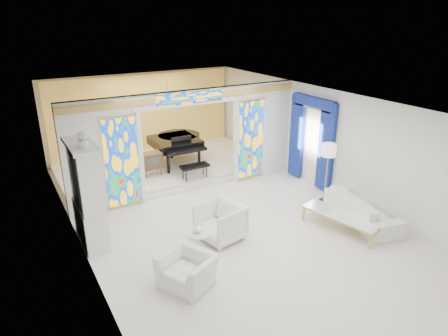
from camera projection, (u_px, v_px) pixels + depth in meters
floor at (225, 218)px, 10.33m from camera, size 12.00×12.00×0.00m
ceiling at (225, 103)px, 9.25m from camera, size 7.00×12.00×0.02m
wall_back at (143, 114)px, 14.64m from camera, size 7.00×0.02×3.00m
wall_left at (77, 194)px, 8.16m from camera, size 0.02×12.00×3.00m
wall_right at (330, 142)px, 11.43m from camera, size 0.02×12.00×3.00m
partition_wall at (190, 137)px, 11.35m from camera, size 7.00×0.22×3.00m
stained_glass_left at (122, 163)px, 10.44m from camera, size 0.90×0.04×2.40m
stained_glass_right at (251, 140)px, 12.34m from camera, size 0.90×0.04×2.40m
stained_glass_transom at (190, 97)px, 10.84m from camera, size 2.00×0.04×0.34m
alcove_platform at (165, 166)px, 13.61m from camera, size 6.80×3.80×0.18m
gold_curtain_back at (144, 115)px, 14.54m from camera, size 6.70×0.10×2.90m
chandelier at (168, 94)px, 12.74m from camera, size 0.48×0.48×0.30m
blue_drapes at (311, 134)px, 11.92m from camera, size 0.14×1.85×2.65m
china_cabinet at (87, 195)px, 8.89m from camera, size 0.56×1.46×2.72m
armchair_left at (187, 270)px, 7.69m from camera, size 1.21×1.27×0.64m
armchair_right at (220, 222)px, 9.22m from camera, size 1.13×1.11×0.88m
sofa at (363, 209)px, 10.09m from camera, size 1.44×2.45×0.67m
side_table at (198, 242)px, 8.42m from camera, size 0.68×0.68×0.67m
vase at (197, 228)px, 8.30m from camera, size 0.25×0.25×0.21m
coffee_table at (341, 216)px, 9.59m from camera, size 1.03×2.03×0.43m
floor_lamp at (329, 153)px, 10.76m from camera, size 0.48×0.48×1.68m
grand_piano at (178, 141)px, 13.45m from camera, size 1.75×2.74×1.10m
tv_console at (151, 161)px, 12.46m from camera, size 0.64×0.45×0.73m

